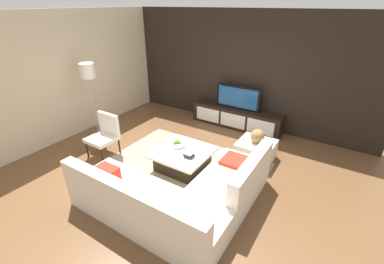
{
  "coord_description": "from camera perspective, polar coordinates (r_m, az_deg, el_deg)",
  "views": [
    {
      "loc": [
        2.32,
        -3.39,
        2.92
      ],
      "look_at": [
        -0.16,
        0.52,
        0.59
      ],
      "focal_mm": 24.29,
      "sensor_mm": 36.0,
      "label": 1
    }
  ],
  "objects": [
    {
      "name": "ground_plane",
      "position": [
        5.04,
        -1.67,
        -8.68
      ],
      "size": [
        14.0,
        14.0,
        0.0
      ],
      "primitive_type": "plane",
      "color": "brown"
    },
    {
      "name": "feature_wall_back",
      "position": [
        6.69,
        11.51,
        13.07
      ],
      "size": [
        6.4,
        0.12,
        2.8
      ],
      "primitive_type": "cube",
      "color": "black",
      "rests_on": "ground"
    },
    {
      "name": "side_wall_left",
      "position": [
        6.76,
        -24.42,
        11.39
      ],
      "size": [
        0.12,
        5.2,
        2.8
      ],
      "primitive_type": "cube",
      "color": "beige",
      "rests_on": "ground"
    },
    {
      "name": "area_rug",
      "position": [
        5.09,
        -2.62,
        -8.28
      ],
      "size": [
        2.99,
        2.39,
        0.01
      ],
      "primitive_type": "cube",
      "color": "tan",
      "rests_on": "ground"
    },
    {
      "name": "media_console",
      "position": [
        6.78,
        9.67,
        3.14
      ],
      "size": [
        2.33,
        0.46,
        0.5
      ],
      "color": "black",
      "rests_on": "ground"
    },
    {
      "name": "television",
      "position": [
        6.59,
        10.03,
        7.46
      ],
      "size": [
        1.14,
        0.06,
        0.58
      ],
      "color": "black",
      "rests_on": "media_console"
    },
    {
      "name": "sectional_couch",
      "position": [
        4.05,
        -2.91,
        -13.89
      ],
      "size": [
        2.47,
        2.28,
        0.82
      ],
      "color": "silver",
      "rests_on": "ground"
    },
    {
      "name": "coffee_table",
      "position": [
        5.04,
        -2.01,
        -5.9
      ],
      "size": [
        1.02,
        1.03,
        0.38
      ],
      "color": "black",
      "rests_on": "ground"
    },
    {
      "name": "accent_chair_near",
      "position": [
        5.68,
        -18.58,
        -0.12
      ],
      "size": [
        0.54,
        0.54,
        0.87
      ],
      "rotation": [
        0.0,
        0.0,
        0.06
      ],
      "color": "black",
      "rests_on": "ground"
    },
    {
      "name": "floor_lamp",
      "position": [
        6.24,
        -21.82,
        11.42
      ],
      "size": [
        0.32,
        0.32,
        1.74
      ],
      "color": "#A5A5AA",
      "rests_on": "ground"
    },
    {
      "name": "ottoman",
      "position": [
        5.45,
        13.78,
        -4.06
      ],
      "size": [
        0.7,
        0.7,
        0.4
      ],
      "primitive_type": "cube",
      "color": "silver",
      "rests_on": "ground"
    },
    {
      "name": "fruit_bowl",
      "position": [
        5.09,
        -3.14,
        -2.62
      ],
      "size": [
        0.28,
        0.28,
        0.14
      ],
      "color": "silver",
      "rests_on": "coffee_table"
    },
    {
      "name": "decorative_ball",
      "position": [
        5.29,
        14.18,
        -0.89
      ],
      "size": [
        0.28,
        0.28,
        0.28
      ],
      "primitive_type": "sphere",
      "color": "#997247",
      "rests_on": "ottoman"
    },
    {
      "name": "book_stack",
      "position": [
        4.74,
        -0.66,
        -5.06
      ],
      "size": [
        0.19,
        0.15,
        0.09
      ],
      "color": "#2D516B",
      "rests_on": "coffee_table"
    }
  ]
}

